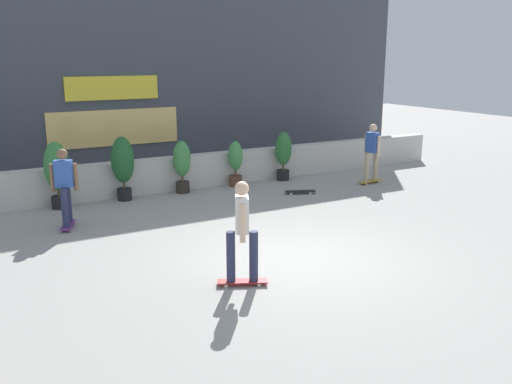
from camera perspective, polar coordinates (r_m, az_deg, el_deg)
ground_plane at (r=10.07m, az=4.21°, el=-6.78°), size 48.00×48.00×0.00m
planter_wall at (r=15.11m, az=-8.38°, el=1.94°), size 18.00×0.40×0.90m
building_backdrop at (r=18.58m, az=-13.26°, el=12.64°), size 20.00×2.08×6.50m
potted_plant_0 at (r=13.80m, az=-19.90°, el=2.19°), size 0.57×0.57×1.61m
potted_plant_1 at (r=14.12m, az=-13.60°, el=2.92°), size 0.57×0.57×1.61m
potted_plant_2 at (r=14.64m, az=-7.66°, el=2.95°), size 0.46×0.46×1.39m
potted_plant_3 at (r=15.30m, az=-2.14°, el=3.15°), size 0.40×0.40×1.26m
potted_plant_4 at (r=16.04m, az=2.84°, el=4.09°), size 0.47×0.47×1.42m
skater_by_wall_left at (r=8.58m, az=-1.45°, el=-3.81°), size 0.81×0.53×1.70m
skater_far_right at (r=12.14m, az=-19.15°, el=0.73°), size 0.53×0.82×1.70m
skater_foreground at (r=15.91m, az=11.89°, el=4.20°), size 0.82×0.56×1.70m
skateboard_near_camera at (r=14.60m, az=4.59°, el=0.06°), size 0.82×0.48×0.08m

